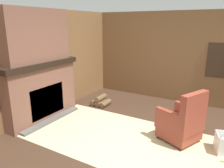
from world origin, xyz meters
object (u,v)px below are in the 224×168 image
(armchair, at_px, (182,123))
(oil_lamp_vase, at_px, (20,60))
(firewood_stack, at_px, (101,101))
(storage_case, at_px, (42,58))

(armchair, relative_size, oil_lamp_vase, 3.65)
(firewood_stack, xyz_separation_m, storage_case, (-0.65, -1.24, 1.26))
(oil_lamp_vase, relative_size, storage_case, 1.15)
(armchair, bearing_deg, oil_lamp_vase, 42.81)
(oil_lamp_vase, height_order, storage_case, oil_lamp_vase)
(oil_lamp_vase, xyz_separation_m, storage_case, (0.00, 0.55, -0.03))
(oil_lamp_vase, bearing_deg, firewood_stack, 69.99)
(firewood_stack, distance_m, oil_lamp_vase, 2.30)
(oil_lamp_vase, distance_m, storage_case, 0.55)
(armchair, distance_m, oil_lamp_vase, 3.24)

